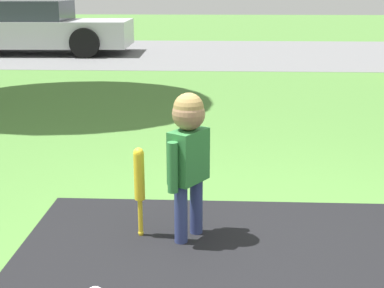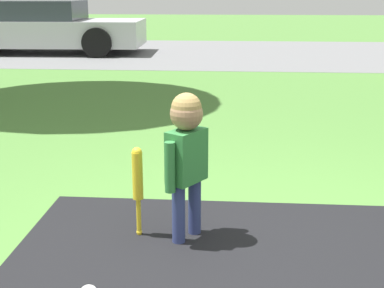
{
  "view_description": "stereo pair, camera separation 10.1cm",
  "coord_description": "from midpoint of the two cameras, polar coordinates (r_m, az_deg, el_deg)",
  "views": [
    {
      "loc": [
        -0.31,
        -2.55,
        1.45
      ],
      "look_at": [
        -0.47,
        0.81,
        0.48
      ],
      "focal_mm": 50.0,
      "sensor_mm": 36.0,
      "label": 1
    },
    {
      "loc": [
        -0.21,
        -2.54,
        1.45
      ],
      "look_at": [
        -0.47,
        0.81,
        0.48
      ],
      "focal_mm": 50.0,
      "sensor_mm": 36.0,
      "label": 2
    }
  ],
  "objects": [
    {
      "name": "baseball_bat",
      "position": [
        3.21,
        -6.54,
        -3.8
      ],
      "size": [
        0.06,
        0.06,
        0.56
      ],
      "color": "yellow",
      "rests_on": "ground"
    },
    {
      "name": "ground_plane",
      "position": [
        2.94,
        7.64,
        -13.59
      ],
      "size": [
        60.0,
        60.0,
        0.0
      ],
      "primitive_type": "plane",
      "color": "#477533"
    },
    {
      "name": "parked_car",
      "position": [
        13.27,
        -17.18,
        11.73
      ],
      "size": [
        4.62,
        2.11,
        1.2
      ],
      "rotation": [
        0.0,
        0.0,
        0.04
      ],
      "color": "#B7B7BC",
      "rests_on": "ground"
    },
    {
      "name": "street_strip",
      "position": [
        12.9,
        3.98,
        9.69
      ],
      "size": [
        40.0,
        6.0,
        0.01
      ],
      "color": "slate",
      "rests_on": "ground"
    },
    {
      "name": "child",
      "position": [
        3.09,
        -1.3,
        -0.25
      ],
      "size": [
        0.25,
        0.32,
        0.89
      ],
      "rotation": [
        0.0,
        0.0,
        1.0
      ],
      "color": "navy",
      "rests_on": "ground"
    }
  ]
}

